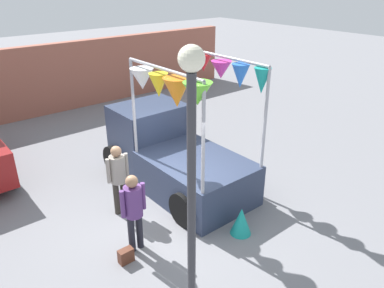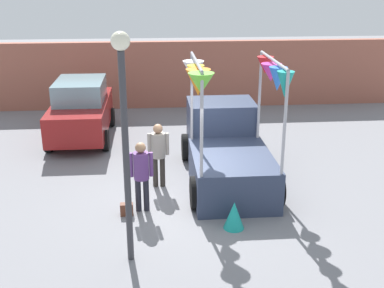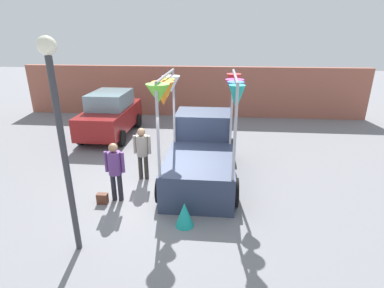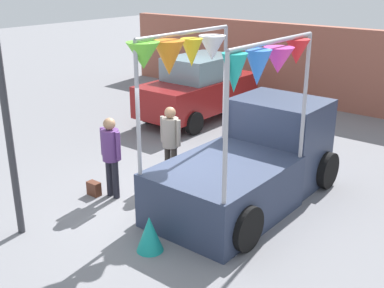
{
  "view_description": "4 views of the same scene",
  "coord_description": "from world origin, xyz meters",
  "px_view_note": "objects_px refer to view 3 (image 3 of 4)",
  "views": [
    {
      "loc": [
        -4.04,
        -5.7,
        4.93
      ],
      "look_at": [
        0.69,
        0.03,
        1.55
      ],
      "focal_mm": 35.0,
      "sensor_mm": 36.0,
      "label": 1
    },
    {
      "loc": [
        -0.85,
        -10.34,
        5.1
      ],
      "look_at": [
        0.04,
        0.33,
        1.28
      ],
      "focal_mm": 45.0,
      "sensor_mm": 36.0,
      "label": 2
    },
    {
      "loc": [
        1.5,
        -7.33,
        4.28
      ],
      "look_at": [
        0.77,
        0.54,
        1.3
      ],
      "focal_mm": 28.0,
      "sensor_mm": 36.0,
      "label": 3
    },
    {
      "loc": [
        5.53,
        -6.26,
        4.26
      ],
      "look_at": [
        0.34,
        0.17,
        1.27
      ],
      "focal_mm": 45.0,
      "sensor_mm": 36.0,
      "label": 4
    }
  ],
  "objects_px": {
    "handbag": "(102,198)",
    "folded_kite_bundle_teal": "(184,214)",
    "street_lamp": "(59,124)",
    "person_customer": "(115,167)",
    "vendor_truck": "(201,148)",
    "person_vendor": "(142,149)",
    "parked_car": "(111,114)"
  },
  "relations": [
    {
      "from": "street_lamp",
      "to": "person_customer",
      "type": "bearing_deg",
      "value": 84.22
    },
    {
      "from": "person_customer",
      "to": "handbag",
      "type": "height_order",
      "value": "person_customer"
    },
    {
      "from": "person_vendor",
      "to": "person_customer",
      "type": "bearing_deg",
      "value": -107.17
    },
    {
      "from": "person_customer",
      "to": "folded_kite_bundle_teal",
      "type": "xyz_separation_m",
      "value": [
        1.93,
        -0.97,
        -0.69
      ]
    },
    {
      "from": "parked_car",
      "to": "vendor_truck",
      "type": "bearing_deg",
      "value": -40.85
    },
    {
      "from": "handbag",
      "to": "street_lamp",
      "type": "xyz_separation_m",
      "value": [
        0.15,
        -1.74,
        2.59
      ]
    },
    {
      "from": "person_customer",
      "to": "handbag",
      "type": "distance_m",
      "value": 0.94
    },
    {
      "from": "street_lamp",
      "to": "folded_kite_bundle_teal",
      "type": "xyz_separation_m",
      "value": [
        2.13,
        0.98,
        -2.43
      ]
    },
    {
      "from": "handbag",
      "to": "street_lamp",
      "type": "bearing_deg",
      "value": -84.98
    },
    {
      "from": "handbag",
      "to": "person_customer",
      "type": "bearing_deg",
      "value": 29.74
    },
    {
      "from": "folded_kite_bundle_teal",
      "to": "person_vendor",
      "type": "bearing_deg",
      "value": 124.08
    },
    {
      "from": "person_customer",
      "to": "person_vendor",
      "type": "relative_size",
      "value": 1.0
    },
    {
      "from": "folded_kite_bundle_teal",
      "to": "vendor_truck",
      "type": "bearing_deg",
      "value": 85.52
    },
    {
      "from": "street_lamp",
      "to": "folded_kite_bundle_teal",
      "type": "bearing_deg",
      "value": 24.65
    },
    {
      "from": "vendor_truck",
      "to": "street_lamp",
      "type": "height_order",
      "value": "street_lamp"
    },
    {
      "from": "handbag",
      "to": "folded_kite_bundle_teal",
      "type": "bearing_deg",
      "value": -18.65
    },
    {
      "from": "vendor_truck",
      "to": "folded_kite_bundle_teal",
      "type": "height_order",
      "value": "vendor_truck"
    },
    {
      "from": "handbag",
      "to": "parked_car",
      "type": "bearing_deg",
      "value": 106.78
    },
    {
      "from": "street_lamp",
      "to": "parked_car",
      "type": "bearing_deg",
      "value": 104.05
    },
    {
      "from": "person_customer",
      "to": "street_lamp",
      "type": "height_order",
      "value": "street_lamp"
    },
    {
      "from": "person_customer",
      "to": "vendor_truck",
      "type": "bearing_deg",
      "value": 38.89
    },
    {
      "from": "street_lamp",
      "to": "person_vendor",
      "type": "bearing_deg",
      "value": 79.57
    },
    {
      "from": "folded_kite_bundle_teal",
      "to": "street_lamp",
      "type": "bearing_deg",
      "value": -155.35
    },
    {
      "from": "parked_car",
      "to": "person_vendor",
      "type": "bearing_deg",
      "value": -59.06
    },
    {
      "from": "person_customer",
      "to": "street_lamp",
      "type": "distance_m",
      "value": 2.62
    },
    {
      "from": "vendor_truck",
      "to": "person_vendor",
      "type": "distance_m",
      "value": 1.8
    },
    {
      "from": "handbag",
      "to": "street_lamp",
      "type": "relative_size",
      "value": 0.07
    },
    {
      "from": "person_customer",
      "to": "handbag",
      "type": "xyz_separation_m",
      "value": [
        -0.35,
        -0.2,
        -0.85
      ]
    },
    {
      "from": "vendor_truck",
      "to": "folded_kite_bundle_teal",
      "type": "xyz_separation_m",
      "value": [
        -0.21,
        -2.69,
        -0.61
      ]
    },
    {
      "from": "person_vendor",
      "to": "street_lamp",
      "type": "relative_size",
      "value": 0.39
    },
    {
      "from": "parked_car",
      "to": "street_lamp",
      "type": "bearing_deg",
      "value": -75.95
    },
    {
      "from": "person_vendor",
      "to": "folded_kite_bundle_teal",
      "type": "height_order",
      "value": "person_vendor"
    }
  ]
}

